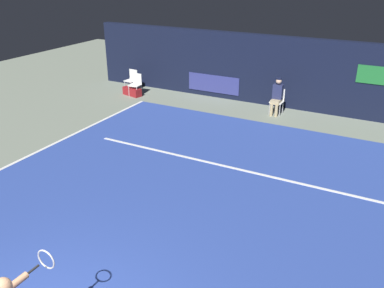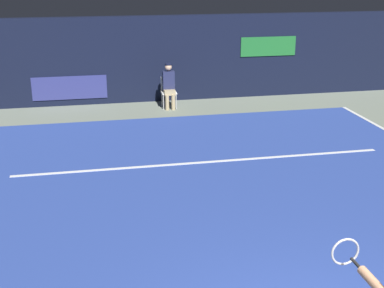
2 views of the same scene
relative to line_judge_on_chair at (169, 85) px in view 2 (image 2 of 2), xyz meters
name	(u,v)px [view 2 (image 2 of 2)]	position (x,y,z in m)	size (l,w,h in m)	color
ground_plane	(228,201)	(0.02, -6.61, -0.69)	(32.14, 32.14, 0.00)	gray
court_surface	(228,201)	(0.02, -6.61, -0.68)	(10.28, 11.17, 0.01)	#2D479E
line_service	(204,162)	(0.02, -4.65, -0.67)	(8.02, 0.10, 0.01)	white
back_wall	(164,59)	(0.01, 1.00, 0.61)	(16.50, 0.33, 2.60)	black
line_judge_on_chair	(169,85)	(0.00, 0.00, 0.00)	(0.45, 0.53, 1.32)	white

